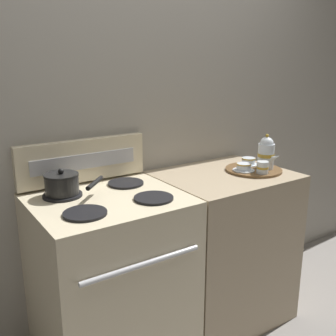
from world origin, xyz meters
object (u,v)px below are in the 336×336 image
object	(u,v)px
teapot	(266,153)
teacup_right	(248,161)
serving_tray	(254,170)
saucepan	(63,184)
teacup_left	(244,167)
stove	(111,283)
creamer_jug	(263,167)

from	to	relation	value
teapot	teacup_right	xyz separation A→B (m)	(-0.02, 0.12, -0.07)
serving_tray	teapot	xyz separation A→B (m)	(0.06, -0.04, 0.10)
saucepan	teapot	world-z (taller)	teapot
teacup_left	teacup_right	distance (m)	0.15
stove	creamer_jug	bearing A→B (deg)	-9.65
teacup_right	saucepan	bearing A→B (deg)	174.75
stove	teacup_right	xyz separation A→B (m)	(0.97, 0.03, 0.50)
saucepan	creamer_jug	world-z (taller)	saucepan
saucepan	creamer_jug	bearing A→B (deg)	-15.20
saucepan	teapot	xyz separation A→B (m)	(1.16, -0.23, 0.04)
teapot	creamer_jug	size ratio (longest dim) A/B	2.96
stove	serving_tray	xyz separation A→B (m)	(0.93, -0.05, 0.47)
saucepan	teacup_right	distance (m)	1.14
teapot	teacup_right	size ratio (longest dim) A/B	1.64
stove	saucepan	bearing A→B (deg)	140.99
stove	teacup_left	distance (m)	0.98
serving_tray	teapot	bearing A→B (deg)	-33.83
teapot	teacup_right	bearing A→B (deg)	99.13
creamer_jug	teapot	bearing A→B (deg)	33.86
saucepan	teapot	size ratio (longest dim) A/B	1.30
stove	saucepan	distance (m)	0.57
teacup_left	teacup_right	world-z (taller)	same
stove	teacup_left	xyz separation A→B (m)	(0.85, -0.05, 0.50)
stove	teapot	xyz separation A→B (m)	(0.99, -0.09, 0.57)
teacup_right	creamer_jug	xyz separation A→B (m)	(-0.07, -0.18, 0.01)
saucepan	creamer_jug	size ratio (longest dim) A/B	3.85
teapot	teacup_left	world-z (taller)	teapot
stove	creamer_jug	world-z (taller)	creamer_jug
teacup_left	teapot	bearing A→B (deg)	-15.39
teapot	creamer_jug	distance (m)	0.13
teacup_right	creamer_jug	size ratio (longest dim) A/B	1.80
stove	teapot	world-z (taller)	teapot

